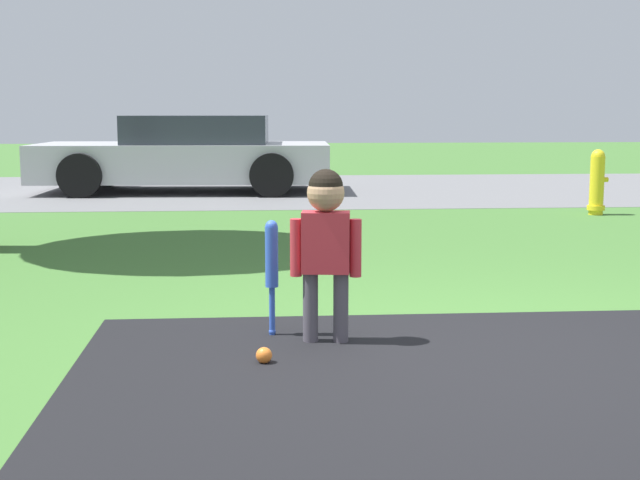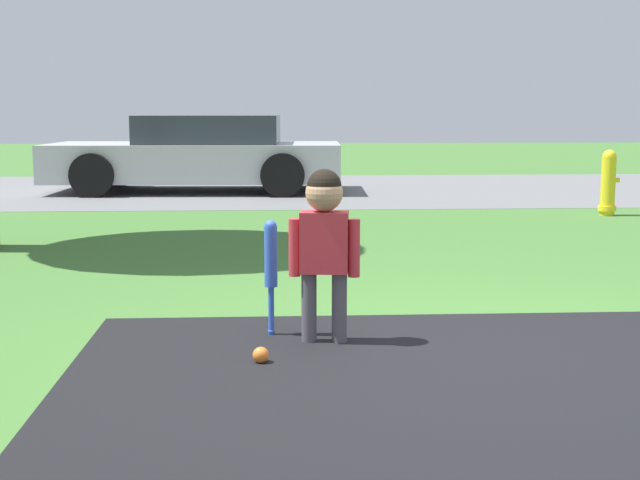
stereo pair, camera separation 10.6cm
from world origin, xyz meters
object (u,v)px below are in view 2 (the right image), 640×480
at_px(parked_car, 199,155).
at_px(fire_hydrant, 608,184).
at_px(baseball_bat, 271,261).
at_px(sports_ball, 261,355).
at_px(child, 324,231).

bearing_deg(parked_car, fire_hydrant, 148.61).
distance_m(baseball_bat, sports_ball, 0.68).
bearing_deg(sports_ball, parked_car, 96.20).
bearing_deg(fire_hydrant, child, -123.44).
height_order(sports_ball, fire_hydrant, fire_hydrant).
bearing_deg(fire_hydrant, sports_ball, -123.98).
distance_m(child, parked_car, 9.32).
relative_size(baseball_bat, parked_car, 0.14).
bearing_deg(parked_car, child, 101.19).
height_order(child, parked_car, parked_car).
distance_m(baseball_bat, fire_hydrant, 6.89).
relative_size(child, parked_car, 0.21).
relative_size(fire_hydrant, parked_car, 0.17).
height_order(fire_hydrant, parked_car, parked_car).
bearing_deg(sports_ball, child, 48.88).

